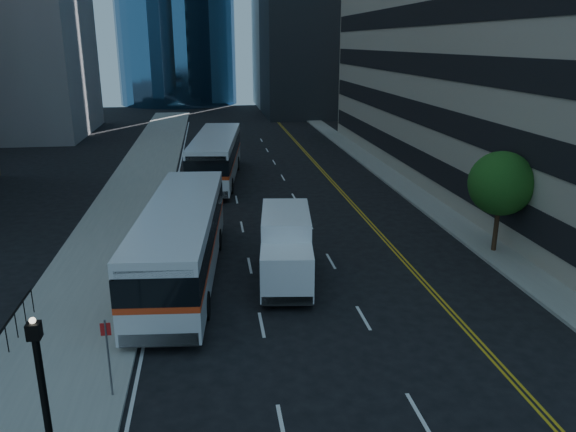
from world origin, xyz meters
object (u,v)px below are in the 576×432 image
Objects in this scene: lamp_post at (45,404)px; box_truck at (286,247)px; bus_rear at (216,156)px; bus_front at (182,239)px; street_tree at (501,184)px.

box_truck is at bearing 59.88° from lamp_post.
lamp_post is 0.33× the size of bus_rear.
lamp_post reaches higher than box_truck.
box_truck is at bearing -75.79° from bus_rear.
lamp_post is 0.33× the size of bus_front.
street_tree is 22.82m from lamp_post.
bus_front is at bearing -89.32° from bus_rear.
lamp_post is (-18.00, -14.00, -0.92)m from street_tree.
box_truck is (2.72, -19.76, -0.34)m from bus_rear.
street_tree reaches higher than bus_rear.
lamp_post is 0.70× the size of box_truck.
street_tree is 0.37× the size of bus_rear.
lamp_post reaches higher than bus_front.
street_tree is at bearing 16.95° from box_truck.
bus_front is at bearing -176.01° from street_tree.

